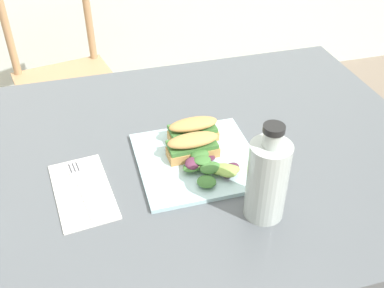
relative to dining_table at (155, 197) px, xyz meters
name	(u,v)px	position (x,y,z in m)	size (l,w,h in m)	color
dining_table	(155,197)	(0.00, 0.00, 0.00)	(1.33, 0.87, 0.74)	#51565B
chair_wooden_far	(65,79)	(-0.19, 0.99, -0.17)	(0.47, 0.47, 0.87)	tan
plate_lunch	(197,160)	(0.09, -0.04, 0.13)	(0.26, 0.26, 0.01)	silver
sandwich_half_front	(193,145)	(0.09, -0.03, 0.16)	(0.12, 0.06, 0.06)	tan
sandwich_half_back	(193,129)	(0.11, 0.03, 0.16)	(0.12, 0.06, 0.06)	tan
salad_mixed_greens	(211,165)	(0.11, -0.09, 0.15)	(0.13, 0.15, 0.03)	#4C2338
napkin_folded	(83,191)	(-0.16, -0.07, 0.12)	(0.11, 0.21, 0.00)	silver
fork_on_napkin	(80,185)	(-0.17, -0.05, 0.13)	(0.05, 0.19, 0.00)	silver
bottle_cold_brew	(267,183)	(0.18, -0.23, 0.20)	(0.08, 0.08, 0.21)	black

